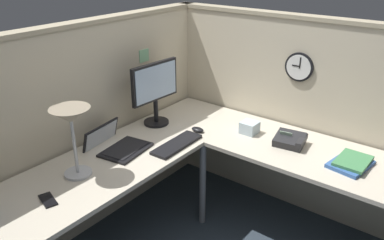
{
  "coord_description": "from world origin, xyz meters",
  "views": [
    {
      "loc": [
        -1.93,
        -1.34,
        2.03
      ],
      "look_at": [
        0.24,
        0.32,
        0.82
      ],
      "focal_mm": 36.78,
      "sensor_mm": 36.0,
      "label": 1
    }
  ],
  "objects_px": {
    "monitor": "(155,89)",
    "cell_phone": "(48,200)",
    "desk_lamp_dome": "(71,121)",
    "office_phone": "(291,141)",
    "computer_mouse": "(198,130)",
    "keyboard": "(177,144)",
    "book_stack": "(351,163)",
    "wall_clock": "(299,67)",
    "tissue_box": "(249,127)",
    "laptop": "(115,145)"
  },
  "relations": [
    {
      "from": "monitor",
      "to": "cell_phone",
      "type": "xyz_separation_m",
      "value": [
        -1.15,
        -0.23,
        -0.29
      ]
    },
    {
      "from": "desk_lamp_dome",
      "to": "office_phone",
      "type": "xyz_separation_m",
      "value": [
        1.17,
        -0.88,
        -0.33
      ]
    },
    {
      "from": "computer_mouse",
      "to": "desk_lamp_dome",
      "type": "bearing_deg",
      "value": 166.78
    },
    {
      "from": "keyboard",
      "to": "office_phone",
      "type": "distance_m",
      "value": 0.81
    },
    {
      "from": "computer_mouse",
      "to": "book_stack",
      "type": "height_order",
      "value": "book_stack"
    },
    {
      "from": "cell_phone",
      "to": "wall_clock",
      "type": "relative_size",
      "value": 0.65
    },
    {
      "from": "office_phone",
      "to": "book_stack",
      "type": "relative_size",
      "value": 0.74
    },
    {
      "from": "tissue_box",
      "to": "book_stack",
      "type": "bearing_deg",
      "value": -91.99
    },
    {
      "from": "book_stack",
      "to": "laptop",
      "type": "bearing_deg",
      "value": 118.54
    },
    {
      "from": "monitor",
      "to": "desk_lamp_dome",
      "type": "bearing_deg",
      "value": -171.34
    },
    {
      "from": "monitor",
      "to": "keyboard",
      "type": "distance_m",
      "value": 0.51
    },
    {
      "from": "laptop",
      "to": "desk_lamp_dome",
      "type": "xyz_separation_m",
      "value": [
        -0.38,
        -0.08,
        0.34
      ]
    },
    {
      "from": "keyboard",
      "to": "desk_lamp_dome",
      "type": "relative_size",
      "value": 0.97
    },
    {
      "from": "book_stack",
      "to": "cell_phone",
      "type": "bearing_deg",
      "value": 139.35
    },
    {
      "from": "computer_mouse",
      "to": "tissue_box",
      "type": "relative_size",
      "value": 0.87
    },
    {
      "from": "laptop",
      "to": "tissue_box",
      "type": "height_order",
      "value": "laptop"
    },
    {
      "from": "office_phone",
      "to": "tissue_box",
      "type": "distance_m",
      "value": 0.34
    },
    {
      "from": "monitor",
      "to": "keyboard",
      "type": "xyz_separation_m",
      "value": [
        -0.2,
        -0.38,
        -0.28
      ]
    },
    {
      "from": "book_stack",
      "to": "tissue_box",
      "type": "xyz_separation_m",
      "value": [
        0.03,
        0.77,
        0.02
      ]
    },
    {
      "from": "cell_phone",
      "to": "tissue_box",
      "type": "distance_m",
      "value": 1.52
    },
    {
      "from": "keyboard",
      "to": "book_stack",
      "type": "xyz_separation_m",
      "value": [
        0.47,
        -1.07,
        0.01
      ]
    },
    {
      "from": "computer_mouse",
      "to": "cell_phone",
      "type": "bearing_deg",
      "value": 174.07
    },
    {
      "from": "office_phone",
      "to": "keyboard",
      "type": "bearing_deg",
      "value": 128.11
    },
    {
      "from": "keyboard",
      "to": "wall_clock",
      "type": "distance_m",
      "value": 1.08
    },
    {
      "from": "computer_mouse",
      "to": "book_stack",
      "type": "relative_size",
      "value": 0.33
    },
    {
      "from": "laptop",
      "to": "desk_lamp_dome",
      "type": "height_order",
      "value": "desk_lamp_dome"
    },
    {
      "from": "office_phone",
      "to": "tissue_box",
      "type": "height_order",
      "value": "office_phone"
    },
    {
      "from": "desk_lamp_dome",
      "to": "cell_phone",
      "type": "distance_m",
      "value": 0.47
    },
    {
      "from": "monitor",
      "to": "office_phone",
      "type": "distance_m",
      "value": 1.09
    },
    {
      "from": "desk_lamp_dome",
      "to": "book_stack",
      "type": "height_order",
      "value": "desk_lamp_dome"
    },
    {
      "from": "desk_lamp_dome",
      "to": "tissue_box",
      "type": "bearing_deg",
      "value": -25.05
    },
    {
      "from": "laptop",
      "to": "keyboard",
      "type": "relative_size",
      "value": 0.99
    },
    {
      "from": "laptop",
      "to": "office_phone",
      "type": "height_order",
      "value": "laptop"
    },
    {
      "from": "office_phone",
      "to": "tissue_box",
      "type": "xyz_separation_m",
      "value": [
        0.0,
        0.34,
        0.01
      ]
    },
    {
      "from": "wall_clock",
      "to": "desk_lamp_dome",
      "type": "bearing_deg",
      "value": 153.54
    },
    {
      "from": "monitor",
      "to": "laptop",
      "type": "xyz_separation_m",
      "value": [
        -0.49,
        -0.05,
        -0.27
      ]
    },
    {
      "from": "computer_mouse",
      "to": "wall_clock",
      "type": "xyz_separation_m",
      "value": [
        0.56,
        -0.53,
        0.46
      ]
    },
    {
      "from": "laptop",
      "to": "computer_mouse",
      "type": "bearing_deg",
      "value": -28.36
    },
    {
      "from": "book_stack",
      "to": "wall_clock",
      "type": "distance_m",
      "value": 0.81
    },
    {
      "from": "keyboard",
      "to": "tissue_box",
      "type": "xyz_separation_m",
      "value": [
        0.5,
        -0.3,
        0.03
      ]
    },
    {
      "from": "monitor",
      "to": "office_phone",
      "type": "xyz_separation_m",
      "value": [
        0.3,
        -1.02,
        -0.26
      ]
    },
    {
      "from": "office_phone",
      "to": "cell_phone",
      "type": "bearing_deg",
      "value": 151.5
    },
    {
      "from": "tissue_box",
      "to": "wall_clock",
      "type": "relative_size",
      "value": 0.55
    },
    {
      "from": "computer_mouse",
      "to": "cell_phone",
      "type": "xyz_separation_m",
      "value": [
        -1.23,
        0.13,
        -0.01
      ]
    },
    {
      "from": "monitor",
      "to": "laptop",
      "type": "distance_m",
      "value": 0.56
    },
    {
      "from": "computer_mouse",
      "to": "office_phone",
      "type": "height_order",
      "value": "office_phone"
    },
    {
      "from": "monitor",
      "to": "tissue_box",
      "type": "xyz_separation_m",
      "value": [
        0.3,
        -0.68,
        -0.25
      ]
    },
    {
      "from": "computer_mouse",
      "to": "cell_phone",
      "type": "distance_m",
      "value": 1.24
    },
    {
      "from": "keyboard",
      "to": "laptop",
      "type": "bearing_deg",
      "value": 129.76
    },
    {
      "from": "desk_lamp_dome",
      "to": "book_stack",
      "type": "relative_size",
      "value": 1.43
    }
  ]
}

